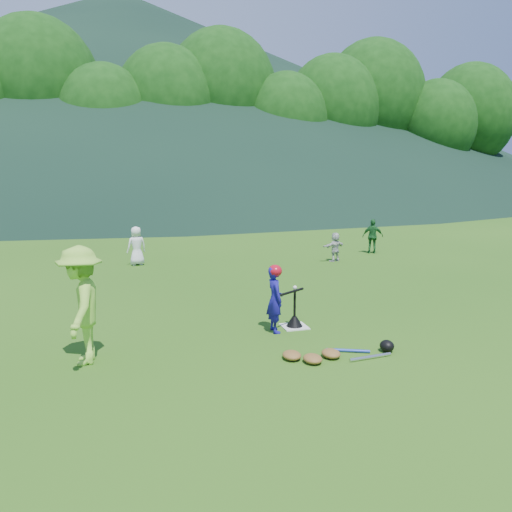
{
  "coord_description": "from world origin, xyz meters",
  "views": [
    {
      "loc": [
        -3.12,
        -8.19,
        2.83
      ],
      "look_at": [
        0.0,
        2.5,
        0.9
      ],
      "focal_mm": 35.0,
      "sensor_mm": 36.0,
      "label": 1
    }
  ],
  "objects_px": {
    "adult_coach": "(81,305)",
    "fielder_d": "(335,247)",
    "batter_child": "(275,299)",
    "batting_tee": "(294,320)",
    "fielder_c": "(373,236)",
    "equipment_pile": "(331,354)",
    "fielder_a": "(137,246)",
    "home_plate": "(294,326)"
  },
  "relations": [
    {
      "from": "home_plate",
      "to": "batter_child",
      "type": "height_order",
      "value": "batter_child"
    },
    {
      "from": "batter_child",
      "to": "equipment_pile",
      "type": "distance_m",
      "value": 1.58
    },
    {
      "from": "adult_coach",
      "to": "fielder_d",
      "type": "xyz_separation_m",
      "value": [
        7.15,
        6.57,
        -0.42
      ]
    },
    {
      "from": "batting_tee",
      "to": "equipment_pile",
      "type": "bearing_deg",
      "value": -89.63
    },
    {
      "from": "fielder_d",
      "to": "batter_child",
      "type": "bearing_deg",
      "value": 35.6
    },
    {
      "from": "fielder_c",
      "to": "fielder_d",
      "type": "bearing_deg",
      "value": 52.42
    },
    {
      "from": "adult_coach",
      "to": "fielder_d",
      "type": "relative_size",
      "value": 1.92
    },
    {
      "from": "batter_child",
      "to": "fielder_c",
      "type": "distance_m",
      "value": 9.18
    },
    {
      "from": "home_plate",
      "to": "equipment_pile",
      "type": "relative_size",
      "value": 0.25
    },
    {
      "from": "adult_coach",
      "to": "fielder_a",
      "type": "xyz_separation_m",
      "value": [
        1.17,
        7.68,
        -0.29
      ]
    },
    {
      "from": "fielder_d",
      "to": "batting_tee",
      "type": "relative_size",
      "value": 1.34
    },
    {
      "from": "adult_coach",
      "to": "equipment_pile",
      "type": "relative_size",
      "value": 0.97
    },
    {
      "from": "batting_tee",
      "to": "equipment_pile",
      "type": "relative_size",
      "value": 0.38
    },
    {
      "from": "adult_coach",
      "to": "fielder_c",
      "type": "bearing_deg",
      "value": 135.57
    },
    {
      "from": "home_plate",
      "to": "batter_child",
      "type": "relative_size",
      "value": 0.38
    },
    {
      "from": "home_plate",
      "to": "fielder_d",
      "type": "bearing_deg",
      "value": 58.79
    },
    {
      "from": "fielder_a",
      "to": "equipment_pile",
      "type": "relative_size",
      "value": 0.65
    },
    {
      "from": "fielder_a",
      "to": "fielder_d",
      "type": "height_order",
      "value": "fielder_a"
    },
    {
      "from": "adult_coach",
      "to": "home_plate",
      "type": "bearing_deg",
      "value": 106.57
    },
    {
      "from": "adult_coach",
      "to": "fielder_a",
      "type": "bearing_deg",
      "value": 176.8
    },
    {
      "from": "fielder_d",
      "to": "equipment_pile",
      "type": "height_order",
      "value": "fielder_d"
    },
    {
      "from": "batting_tee",
      "to": "adult_coach",
      "type": "bearing_deg",
      "value": -168.9
    },
    {
      "from": "equipment_pile",
      "to": "home_plate",
      "type": "bearing_deg",
      "value": 90.37
    },
    {
      "from": "adult_coach",
      "to": "fielder_a",
      "type": "distance_m",
      "value": 7.78
    },
    {
      "from": "fielder_a",
      "to": "batting_tee",
      "type": "distance_m",
      "value": 7.4
    },
    {
      "from": "batter_child",
      "to": "batting_tee",
      "type": "bearing_deg",
      "value": -71.4
    },
    {
      "from": "fielder_a",
      "to": "fielder_d",
      "type": "distance_m",
      "value": 6.08
    },
    {
      "from": "batter_child",
      "to": "equipment_pile",
      "type": "bearing_deg",
      "value": -163.38
    },
    {
      "from": "batting_tee",
      "to": "equipment_pile",
      "type": "distance_m",
      "value": 1.58
    },
    {
      "from": "home_plate",
      "to": "adult_coach",
      "type": "relative_size",
      "value": 0.26
    },
    {
      "from": "fielder_c",
      "to": "equipment_pile",
      "type": "xyz_separation_m",
      "value": [
        -5.44,
        -8.48,
        -0.52
      ]
    },
    {
      "from": "equipment_pile",
      "to": "fielder_a",
      "type": "bearing_deg",
      "value": 105.89
    },
    {
      "from": "adult_coach",
      "to": "equipment_pile",
      "type": "height_order",
      "value": "adult_coach"
    },
    {
      "from": "home_plate",
      "to": "fielder_a",
      "type": "height_order",
      "value": "fielder_a"
    },
    {
      "from": "fielder_a",
      "to": "batter_child",
      "type": "bearing_deg",
      "value": 88.92
    },
    {
      "from": "home_plate",
      "to": "adult_coach",
      "type": "height_order",
      "value": "adult_coach"
    },
    {
      "from": "batter_child",
      "to": "fielder_a",
      "type": "xyz_separation_m",
      "value": [
        -2.0,
        7.12,
        -0.01
      ]
    },
    {
      "from": "fielder_d",
      "to": "equipment_pile",
      "type": "bearing_deg",
      "value": 43.64
    },
    {
      "from": "fielder_c",
      "to": "batting_tee",
      "type": "relative_size",
      "value": 1.73
    },
    {
      "from": "fielder_a",
      "to": "fielder_c",
      "type": "xyz_separation_m",
      "value": [
        7.87,
        -0.07,
        0.01
      ]
    },
    {
      "from": "fielder_a",
      "to": "equipment_pile",
      "type": "height_order",
      "value": "fielder_a"
    },
    {
      "from": "fielder_a",
      "to": "batting_tee",
      "type": "bearing_deg",
      "value": 92.41
    }
  ]
}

